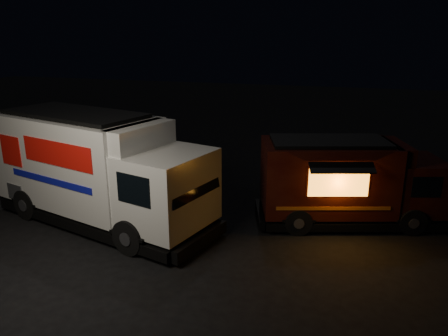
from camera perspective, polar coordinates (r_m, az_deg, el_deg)
ground at (r=13.66m, az=-11.57°, el=-8.34°), size 80.00×80.00×0.00m
white_truck at (r=14.07m, az=-15.67°, el=-0.27°), size 8.08×4.53×3.47m
red_truck at (r=14.25m, az=16.23°, el=-1.71°), size 6.20×3.76×2.71m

